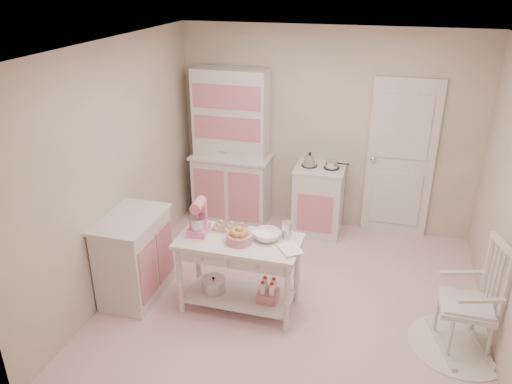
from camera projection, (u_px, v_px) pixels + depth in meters
room_shell at (298, 154)px, 4.56m from camera, size 3.84×3.84×2.62m
door at (400, 160)px, 6.22m from camera, size 0.82×0.05×2.04m
hutch at (231, 148)px, 6.56m from camera, size 1.06×0.50×2.08m
stove at (318, 200)px, 6.46m from camera, size 0.62×0.57×0.92m
base_cabinet at (134, 257)px, 5.18m from camera, size 0.54×0.84×0.92m
lace_rug at (459, 345)px, 4.63m from camera, size 0.92×0.92×0.01m
rocking_chair at (469, 296)px, 4.41m from camera, size 0.67×0.83×1.10m
work_table at (239, 274)px, 4.99m from camera, size 1.20×0.60×0.80m
stand_mixer at (198, 218)px, 4.88m from camera, size 0.22×0.30×0.34m
cookie_tray at (230, 228)px, 5.02m from camera, size 0.34×0.24×0.02m
bread_basket at (239, 238)px, 4.76m from camera, size 0.25×0.25×0.09m
mixing_bowl at (267, 235)px, 4.82m from camera, size 0.27×0.27×0.08m
metal_pitcher at (287, 230)px, 4.83m from camera, size 0.10×0.10×0.17m
recipe_book at (281, 251)px, 4.61m from camera, size 0.28×0.30×0.02m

